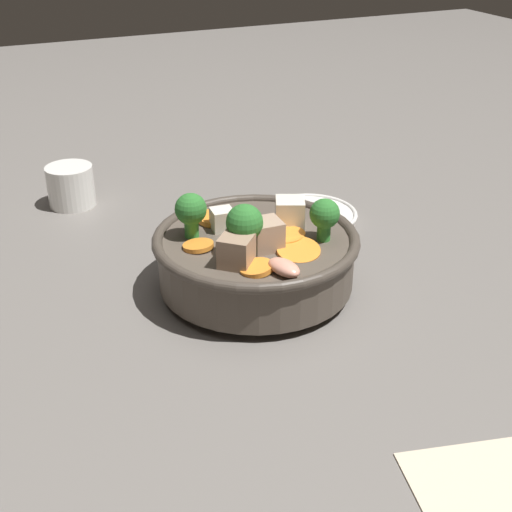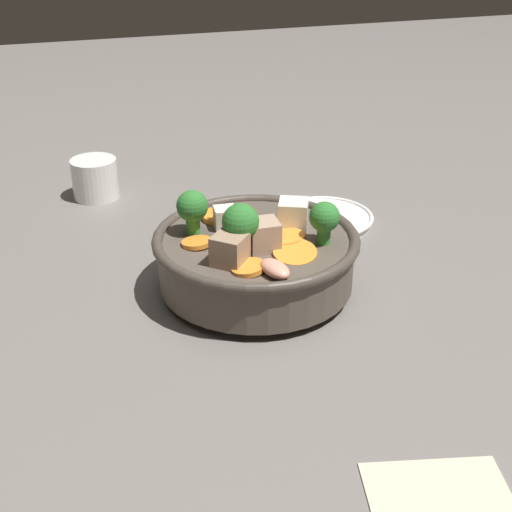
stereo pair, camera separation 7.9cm
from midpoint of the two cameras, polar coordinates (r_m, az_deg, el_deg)
name	(u,v)px [view 2 (the right image)]	position (r m, az deg, el deg)	size (l,w,h in m)	color
ground_plane	(256,289)	(0.81, 2.79, -2.74)	(3.00, 3.00, 0.00)	slate
stirfry_bowl	(256,254)	(0.79, 2.86, 0.11)	(0.23, 0.23, 0.12)	#51473D
side_saucer	(325,218)	(0.97, 7.89, 2.95)	(0.13, 0.13, 0.01)	white
tea_cup	(95,178)	(1.05, -10.70, 6.10)	(0.07, 0.07, 0.06)	white
napkin	(440,496)	(0.59, 18.43, -17.92)	(0.12, 0.10, 0.00)	beige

